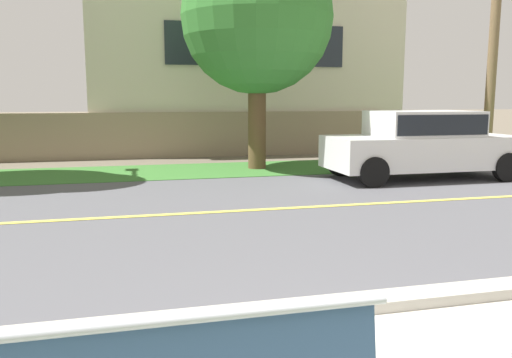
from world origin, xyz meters
TOP-DOWN VIEW (x-y plane):
  - ground_plane at (0.00, 8.00)m, footprint 140.00×140.00m
  - curb_edge at (0.00, 2.35)m, footprint 44.00×0.30m
  - street_asphalt at (0.00, 6.50)m, footprint 52.00×8.00m
  - road_centre_line at (0.00, 6.50)m, footprint 48.00×0.14m
  - far_verge_grass at (0.00, 11.44)m, footprint 48.00×2.80m
  - car_white_far at (5.00, 8.90)m, footprint 4.30×1.86m
  - shade_tree_centre at (1.92, 11.41)m, footprint 3.83×3.83m
  - garden_wall at (0.44, 14.71)m, footprint 13.00×0.36m
  - house_across_street at (2.61, 17.91)m, footprint 11.19×6.91m

SIDE VIEW (x-z plane):
  - ground_plane at x=0.00m, z-range 0.00..0.00m
  - street_asphalt at x=0.00m, z-range 0.00..0.01m
  - far_verge_grass at x=0.00m, z-range 0.00..0.02m
  - road_centre_line at x=0.00m, z-range 0.01..0.01m
  - curb_edge at x=0.00m, z-range 0.00..0.11m
  - garden_wall at x=0.44m, z-range 0.00..1.40m
  - car_white_far at x=5.00m, z-range 0.08..1.62m
  - house_across_street at x=2.61m, z-range 0.04..6.98m
  - shade_tree_centre at x=1.92m, z-range 0.94..7.26m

